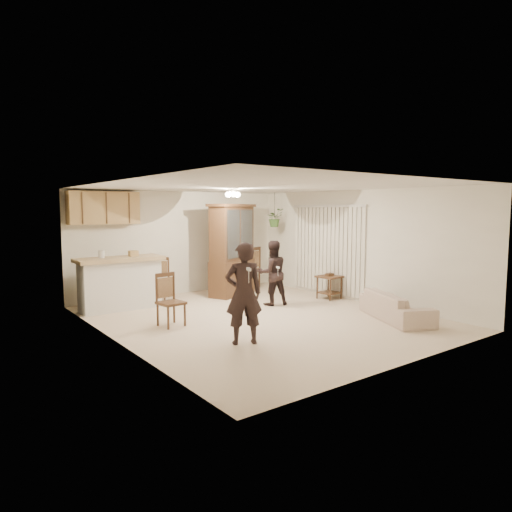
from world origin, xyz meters
TOP-DOWN VIEW (x-y plane):
  - floor at (0.00, 0.00)m, footprint 6.50×6.50m
  - ceiling at (0.00, 0.00)m, footprint 5.50×6.50m
  - wall_back at (0.00, 3.25)m, footprint 5.50×0.02m
  - wall_front at (0.00, -3.25)m, footprint 5.50×0.02m
  - wall_left at (-2.75, 0.00)m, footprint 0.02×6.50m
  - wall_right at (2.75, 0.00)m, footprint 0.02×6.50m
  - breakfast_bar at (-1.85, 2.35)m, footprint 1.60×0.55m
  - bar_top at (-1.85, 2.35)m, footprint 1.75×0.70m
  - upper_cabinets at (-1.90, 3.07)m, footprint 1.50×0.34m
  - vertical_blinds at (2.71, 0.90)m, footprint 0.06×2.30m
  - ceiling_fixture at (0.20, 1.20)m, footprint 0.36×0.36m
  - hanging_plant at (2.30, 2.40)m, footprint 0.43×0.37m
  - plant_cord at (2.30, 2.40)m, footprint 0.01×0.01m
  - sofa at (1.99, -1.62)m, footprint 1.45×2.01m
  - adult at (-1.21, -1.18)m, footprint 0.77×0.66m
  - child at (0.95, 0.80)m, footprint 0.78×0.69m
  - china_hutch at (0.90, 2.29)m, footprint 1.49×1.04m
  - side_table at (2.43, 0.54)m, footprint 0.52×0.52m
  - chair_bar at (-1.62, 0.48)m, footprint 0.46×0.46m
  - chair_hutch_left at (-0.73, 2.91)m, footprint 0.60×0.60m
  - chair_hutch_right at (1.84, 2.91)m, footprint 0.60×0.60m
  - controller_adult at (-1.35, -1.52)m, footprint 0.09×0.14m
  - controller_child at (0.85, 0.49)m, footprint 0.07×0.13m

SIDE VIEW (x-z plane):
  - floor at x=0.00m, z-range 0.00..0.00m
  - chair_bar at x=-1.62m, z-range -0.21..0.74m
  - chair_hutch_left at x=-0.73m, z-range -0.21..0.75m
  - side_table at x=2.43m, z-range -0.02..0.58m
  - chair_hutch_right at x=1.84m, z-range -0.24..0.85m
  - sofa at x=1.99m, z-range 0.00..0.73m
  - breakfast_bar at x=-1.85m, z-range 0.00..1.00m
  - child at x=0.95m, z-range 0.00..1.35m
  - controller_child at x=0.85m, z-range 0.84..0.88m
  - adult at x=-1.21m, z-range 0.00..1.80m
  - bar_top at x=-1.85m, z-range 1.01..1.09m
  - china_hutch at x=0.90m, z-range -0.01..2.18m
  - vertical_blinds at x=2.71m, z-range 0.05..2.15m
  - controller_adult at x=-1.35m, z-range 1.19..1.23m
  - wall_back at x=0.00m, z-range 0.00..2.50m
  - wall_front at x=0.00m, z-range 0.00..2.50m
  - wall_left at x=-2.75m, z-range 0.00..2.50m
  - wall_right at x=2.75m, z-range 0.00..2.50m
  - hanging_plant at x=2.30m, z-range 1.61..2.09m
  - upper_cabinets at x=-1.90m, z-range 1.75..2.45m
  - plant_cord at x=2.30m, z-range 1.85..2.50m
  - ceiling_fixture at x=0.20m, z-range 2.30..2.50m
  - ceiling at x=0.00m, z-range 2.49..2.51m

